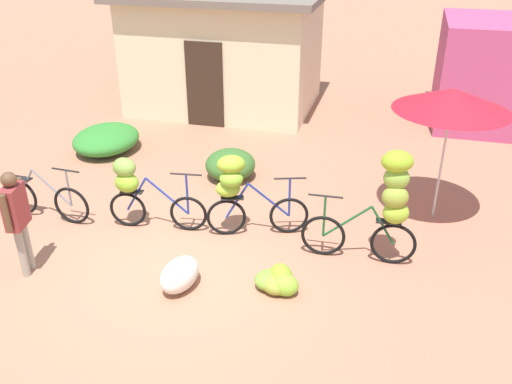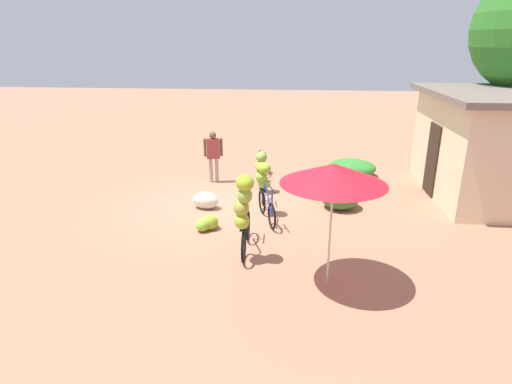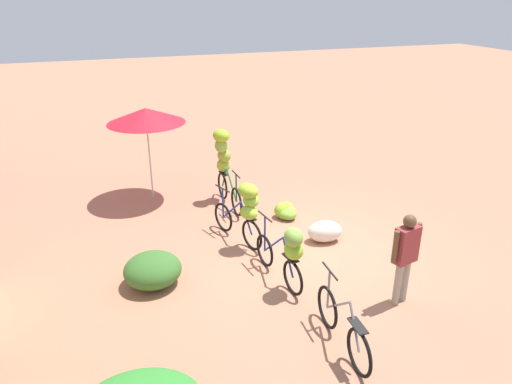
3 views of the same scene
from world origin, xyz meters
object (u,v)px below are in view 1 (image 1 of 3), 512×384
object	(u,v)px
building_low	(225,49)
bicycle_near_pile	(137,188)
bicycle_leftmost	(45,199)
banana_pile_on_ground	(278,281)
bicycle_by_shop	(386,199)
person_vendor	(16,213)
produce_sack	(180,275)
shop_pink	(509,74)
market_umbrella	(452,100)
bicycle_center_loaded	(239,188)

from	to	relation	value
building_low	bicycle_near_pile	distance (m)	6.47
bicycle_leftmost	banana_pile_on_ground	bearing A→B (deg)	-12.27
bicycle_by_shop	person_vendor	size ratio (longest dim) A/B	1.12
bicycle_by_shop	bicycle_leftmost	bearing A→B (deg)	-178.60
banana_pile_on_ground	person_vendor	world-z (taller)	person_vendor
bicycle_leftmost	person_vendor	xyz separation A→B (m)	(0.63, -1.42, 0.60)
produce_sack	banana_pile_on_ground	bearing A→B (deg)	13.41
shop_pink	person_vendor	size ratio (longest dim) A/B	2.02
building_low	bicycle_leftmost	distance (m)	6.72
market_umbrella	bicycle_near_pile	xyz separation A→B (m)	(-4.63, -1.60, -1.33)
shop_pink	person_vendor	distance (m)	11.11
bicycle_leftmost	market_umbrella	bearing A→B (deg)	15.55
building_low	banana_pile_on_ground	distance (m)	8.18
building_low	shop_pink	world-z (taller)	building_low
banana_pile_on_ground	produce_sack	bearing A→B (deg)	-166.59
building_low	person_vendor	size ratio (longest dim) A/B	3.14
bicycle_by_shop	produce_sack	bearing A→B (deg)	-152.56
bicycle_center_loaded	bicycle_by_shop	xyz separation A→B (m)	(2.21, -0.22, 0.22)
bicycle_center_loaded	banana_pile_on_ground	size ratio (longest dim) A/B	2.18
market_umbrella	bicycle_center_loaded	xyz separation A→B (m)	(-3.01, -1.39, -1.23)
bicycle_by_shop	banana_pile_on_ground	xyz separation A→B (m)	(-1.30, -1.04, -0.91)
bicycle_near_pile	bicycle_center_loaded	size ratio (longest dim) A/B	1.04
bicycle_leftmost	bicycle_by_shop	xyz separation A→B (m)	(5.47, 0.13, 0.69)
person_vendor	bicycle_near_pile	bearing A→B (deg)	57.35
shop_pink	bicycle_center_loaded	distance (m)	8.09
bicycle_near_pile	produce_sack	xyz separation A→B (m)	(1.24, -1.36, -0.50)
bicycle_leftmost	person_vendor	world-z (taller)	person_vendor
person_vendor	produce_sack	bearing A→B (deg)	5.33
bicycle_by_shop	bicycle_near_pile	bearing A→B (deg)	179.84
shop_pink	bicycle_leftmost	xyz separation A→B (m)	(-7.92, -6.95, -0.86)
bicycle_leftmost	bicycle_near_pile	distance (m)	1.68
bicycle_by_shop	banana_pile_on_ground	world-z (taller)	bicycle_by_shop
shop_pink	bicycle_center_loaded	bearing A→B (deg)	-125.24
bicycle_center_loaded	banana_pile_on_ground	bearing A→B (deg)	-54.07
bicycle_center_loaded	person_vendor	world-z (taller)	person_vendor
building_low	market_umbrella	bearing A→B (deg)	-42.70
bicycle_center_loaded	building_low	bearing A→B (deg)	109.48
bicycle_near_pile	bicycle_by_shop	distance (m)	3.85
bicycle_leftmost	building_low	bearing A→B (deg)	80.76
bicycle_center_loaded	bicycle_near_pile	bearing A→B (deg)	-172.69
bicycle_leftmost	bicycle_by_shop	size ratio (longest dim) A/B	0.94
bicycle_near_pile	bicycle_center_loaded	distance (m)	1.64
building_low	market_umbrella	distance (m)	7.10
person_vendor	bicycle_leftmost	bearing A→B (deg)	113.80
bicycle_center_loaded	produce_sack	size ratio (longest dim) A/B	2.22
bicycle_near_pile	person_vendor	distance (m)	1.88
market_umbrella	banana_pile_on_ground	bearing A→B (deg)	-128.38
building_low	bicycle_leftmost	world-z (taller)	building_low
market_umbrella	bicycle_leftmost	size ratio (longest dim) A/B	1.34
building_low	shop_pink	bearing A→B (deg)	3.43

